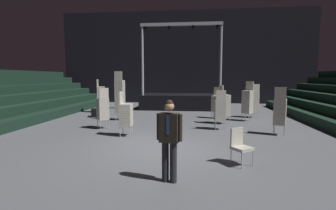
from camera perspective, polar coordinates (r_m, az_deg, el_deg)
ground_plane at (r=8.28m, az=-1.40°, el=-9.96°), size 22.00×30.00×0.10m
arena_end_wall at (r=22.97m, az=3.78°, el=10.49°), size 22.00×0.30×8.00m
stage_riser at (r=18.56m, az=3.07°, el=1.11°), size 5.72×2.90×5.82m
man_with_tie at (r=5.48m, az=0.28°, el=-6.86°), size 0.57×0.30×1.78m
chair_stack_front_left at (r=12.69m, az=12.38°, el=0.10°), size 0.57×0.57×1.88m
chair_stack_front_right at (r=14.34m, az=10.66°, el=0.48°), size 0.57×0.57×1.71m
chair_stack_mid_left at (r=13.85m, az=17.23°, el=0.81°), size 0.62×0.62×2.05m
chair_stack_mid_right at (r=13.74m, az=-10.62°, el=1.99°), size 0.45×0.45×2.56m
chair_stack_mid_centre at (r=15.13m, az=18.52°, el=0.87°), size 0.52×0.52×1.88m
chair_stack_rear_left at (r=11.26m, az=11.48°, el=-1.06°), size 0.46×0.46×1.71m
chair_stack_rear_right at (r=16.96m, az=-14.65°, el=1.95°), size 0.53×0.53×2.14m
chair_stack_rear_centre at (r=11.60m, az=-14.25°, el=-0.71°), size 0.62×0.62×1.79m
chair_stack_aisle_left at (r=9.93m, az=-9.35°, el=-1.97°), size 0.44×0.44×1.71m
chair_stack_aisle_right at (r=10.88m, az=23.56°, el=-1.26°), size 0.57×0.57×1.88m
equipment_road_case at (r=15.29m, az=-14.90°, el=-1.65°), size 1.03×0.82×0.46m
loose_chair_near_man at (r=6.94m, az=15.69°, el=-8.38°), size 0.61×0.61×0.95m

